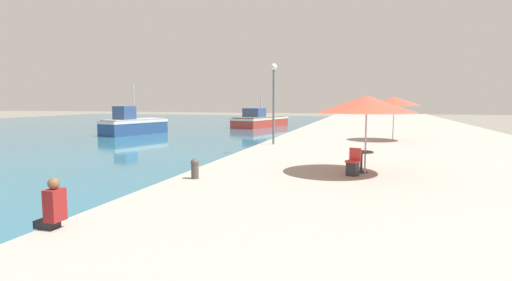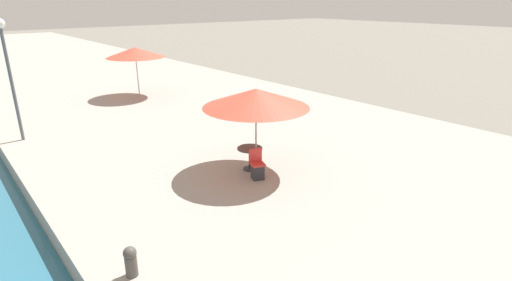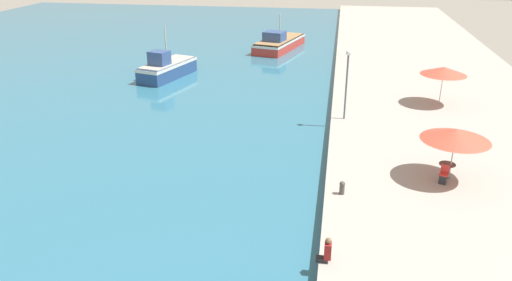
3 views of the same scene
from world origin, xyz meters
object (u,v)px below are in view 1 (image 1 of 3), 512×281
cafe_umbrella_pink (367,104)px  mooring_bollard (195,168)px  fishing_boat_near (133,125)px  fishing_boat_mid (260,120)px  cafe_table (361,157)px  cafe_umbrella_white (394,101)px  cafe_chair_left (353,166)px  person_at_quay (53,206)px  lamppost (274,90)px

cafe_umbrella_pink → mooring_bollard: (-5.22, -2.45, -2.02)m
fishing_boat_near → fishing_boat_mid: 15.88m
fishing_boat_mid → cafe_umbrella_pink: bearing=-54.2°
mooring_bollard → cafe_table: bearing=27.1°
cafe_umbrella_white → mooring_bollard: size_ratio=4.83×
fishing_boat_mid → mooring_bollard: 34.73m
cafe_chair_left → cafe_table: bearing=-90.0°
cafe_umbrella_pink → cafe_table: cafe_umbrella_pink is taller
cafe_umbrella_pink → cafe_umbrella_white: size_ratio=1.04×
fishing_boat_near → cafe_table: size_ratio=8.45×
mooring_bollard → person_at_quay: bearing=-95.6°
cafe_table → cafe_chair_left: bearing=-110.5°
fishing_boat_mid → cafe_table: (12.29, -31.37, 0.37)m
cafe_umbrella_white → mooring_bollard: bearing=-114.6°
fishing_boat_mid → lamppost: size_ratio=2.01×
fishing_boat_near → cafe_umbrella_white: bearing=0.6°
cafe_table → lamppost: (-5.03, 7.90, 2.56)m
fishing_boat_near → cafe_chair_left: (20.39, -18.54, 0.03)m
cafe_umbrella_pink → cafe_table: (-0.13, 0.16, -1.83)m
person_at_quay → mooring_bollard: size_ratio=1.55×
cafe_chair_left → lamppost: 10.20m
cafe_table → cafe_chair_left: cafe_chair_left is taller
fishing_boat_near → cafe_umbrella_pink: size_ratio=2.06×
fishing_boat_mid → cafe_umbrella_white: bearing=-39.9°
person_at_quay → cafe_umbrella_white: bearing=70.1°
person_at_quay → fishing_boat_near: bearing=120.2°
cafe_umbrella_pink → cafe_umbrella_white: (1.52, 12.23, 0.08)m
fishing_boat_near → person_at_quay: (15.02, -25.84, 0.15)m
fishing_boat_near → lamppost: 18.73m
fishing_boat_mid → cafe_table: fishing_boat_mid is taller
cafe_umbrella_white → cafe_table: bearing=-97.8°
cafe_table → person_at_quay: bearing=-125.2°
fishing_boat_mid → mooring_bollard: fishing_boat_mid is taller
cafe_chair_left → fishing_boat_near: bearing=-21.8°
cafe_umbrella_pink → cafe_chair_left: size_ratio=3.61×
cafe_chair_left → cafe_umbrella_pink: bearing=-105.5°
fishing_boat_near → person_at_quay: bearing=-44.6°
fishing_boat_near → cafe_umbrella_pink: 27.57m
cafe_table → fishing_boat_near: bearing=139.1°
cafe_umbrella_pink → fishing_boat_mid: bearing=111.5°
fishing_boat_near → lamppost: size_ratio=1.48×
person_at_quay → cafe_chair_left: bearing=53.7°
cafe_umbrella_white → lamppost: lamppost is taller
fishing_boat_mid → cafe_chair_left: 34.23m
person_at_quay → lamppost: bearing=87.9°
cafe_table → cafe_chair_left: size_ratio=0.88×
cafe_umbrella_pink → mooring_bollard: bearing=-154.8°
cafe_umbrella_pink → cafe_chair_left: cafe_umbrella_pink is taller
cafe_chair_left → cafe_umbrella_white: bearing=-78.0°
cafe_table → person_at_quay: person_at_quay is taller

